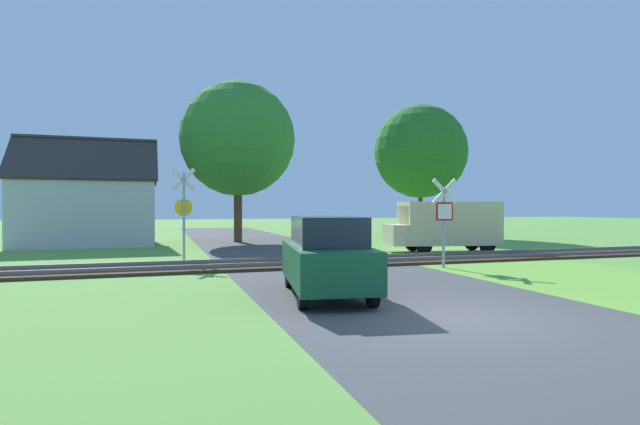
{
  "coord_description": "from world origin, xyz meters",
  "views": [
    {
      "loc": [
        -5.17,
        -7.61,
        1.98
      ],
      "look_at": [
        0.5,
        9.89,
        1.8
      ],
      "focal_mm": 28.0,
      "sensor_mm": 36.0,
      "label": 1
    }
  ],
  "objects_px": {
    "crossing_sign_far": "(184,208)",
    "house": "(88,209)",
    "stop_sign_near": "(444,216)",
    "tree_far": "(421,152)",
    "mail_truck": "(445,224)",
    "tree_center": "(238,139)",
    "parked_car": "(327,256)"
  },
  "relations": [
    {
      "from": "house",
      "to": "mail_truck",
      "type": "xyz_separation_m",
      "value": [
        15.68,
        -9.25,
        -0.67
      ]
    },
    {
      "from": "crossing_sign_far",
      "to": "house",
      "type": "distance_m",
      "value": 10.88
    },
    {
      "from": "tree_far",
      "to": "crossing_sign_far",
      "type": "bearing_deg",
      "value": -144.12
    },
    {
      "from": "house",
      "to": "tree_center",
      "type": "distance_m",
      "value": 8.85
    },
    {
      "from": "house",
      "to": "mail_truck",
      "type": "relative_size",
      "value": 1.37
    },
    {
      "from": "mail_truck",
      "to": "parked_car",
      "type": "xyz_separation_m",
      "value": [
        -8.58,
        -8.87,
        -0.34
      ]
    },
    {
      "from": "crossing_sign_far",
      "to": "tree_center",
      "type": "distance_m",
      "value": 11.38
    },
    {
      "from": "house",
      "to": "tree_far",
      "type": "distance_m",
      "value": 21.1
    },
    {
      "from": "stop_sign_near",
      "to": "tree_center",
      "type": "bearing_deg",
      "value": -67.32
    },
    {
      "from": "parked_car",
      "to": "house",
      "type": "bearing_deg",
      "value": 120.34
    },
    {
      "from": "crossing_sign_far",
      "to": "stop_sign_near",
      "type": "bearing_deg",
      "value": -35.81
    },
    {
      "from": "stop_sign_near",
      "to": "tree_far",
      "type": "height_order",
      "value": "tree_far"
    },
    {
      "from": "tree_far",
      "to": "mail_truck",
      "type": "distance_m",
      "value": 12.96
    },
    {
      "from": "crossing_sign_far",
      "to": "house",
      "type": "height_order",
      "value": "house"
    },
    {
      "from": "house",
      "to": "tree_far",
      "type": "bearing_deg",
      "value": 3.78
    },
    {
      "from": "crossing_sign_far",
      "to": "tree_center",
      "type": "xyz_separation_m",
      "value": [
        3.48,
        10.09,
        3.94
      ]
    },
    {
      "from": "house",
      "to": "tree_center",
      "type": "height_order",
      "value": "tree_center"
    },
    {
      "from": "crossing_sign_far",
      "to": "tree_far",
      "type": "bearing_deg",
      "value": 28.32
    },
    {
      "from": "crossing_sign_far",
      "to": "tree_far",
      "type": "relative_size",
      "value": 0.38
    },
    {
      "from": "tree_center",
      "to": "tree_far",
      "type": "relative_size",
      "value": 1.02
    },
    {
      "from": "crossing_sign_far",
      "to": "mail_truck",
      "type": "height_order",
      "value": "crossing_sign_far"
    },
    {
      "from": "house",
      "to": "tree_center",
      "type": "xyz_separation_m",
      "value": [
        7.89,
        0.14,
        4.02
      ]
    },
    {
      "from": "tree_center",
      "to": "mail_truck",
      "type": "distance_m",
      "value": 13.07
    },
    {
      "from": "stop_sign_near",
      "to": "parked_car",
      "type": "bearing_deg",
      "value": 40.52
    },
    {
      "from": "house",
      "to": "tree_far",
      "type": "height_order",
      "value": "tree_far"
    },
    {
      "from": "stop_sign_near",
      "to": "tree_center",
      "type": "distance_m",
      "value": 15.72
    },
    {
      "from": "tree_far",
      "to": "parked_car",
      "type": "xyz_separation_m",
      "value": [
        -13.55,
        -19.92,
        -4.93
      ]
    },
    {
      "from": "mail_truck",
      "to": "parked_car",
      "type": "distance_m",
      "value": 12.34
    },
    {
      "from": "tree_center",
      "to": "parked_car",
      "type": "relative_size",
      "value": 2.19
    },
    {
      "from": "stop_sign_near",
      "to": "mail_truck",
      "type": "distance_m",
      "value": 5.99
    },
    {
      "from": "tree_far",
      "to": "mail_truck",
      "type": "bearing_deg",
      "value": -114.23
    },
    {
      "from": "stop_sign_near",
      "to": "mail_truck",
      "type": "bearing_deg",
      "value": -117.41
    }
  ]
}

